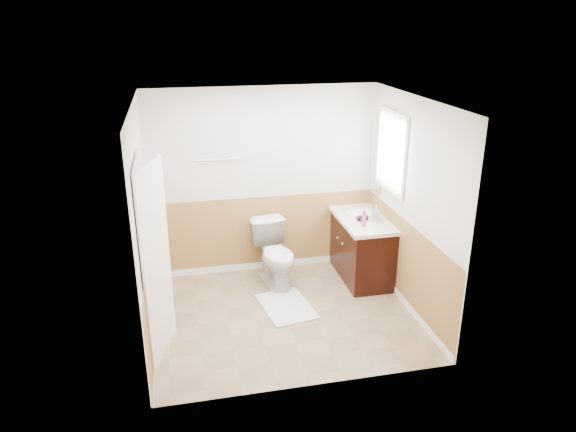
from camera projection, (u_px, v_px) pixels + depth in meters
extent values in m
plane|color=#8C7051|center=(284.00, 315.00, 6.26)|extent=(3.00, 3.00, 0.00)
plane|color=white|center=(284.00, 101.00, 5.38)|extent=(3.00, 3.00, 0.00)
plane|color=silver|center=(264.00, 182.00, 7.01)|extent=(3.00, 0.00, 3.00)
plane|color=silver|center=(315.00, 267.00, 4.63)|extent=(3.00, 0.00, 3.00)
plane|color=silver|center=(143.00, 227.00, 5.52)|extent=(0.00, 3.00, 3.00)
plane|color=silver|center=(411.00, 206.00, 6.12)|extent=(0.00, 3.00, 3.00)
plane|color=#AA8544|center=(265.00, 235.00, 7.26)|extent=(3.00, 0.00, 3.00)
plane|color=#AA8544|center=(313.00, 340.00, 4.91)|extent=(3.00, 0.00, 3.00)
plane|color=#AA8544|center=(151.00, 291.00, 5.79)|extent=(0.00, 2.60, 2.60)
plane|color=#AA8544|center=(405.00, 265.00, 6.38)|extent=(0.00, 2.60, 2.60)
imported|color=white|center=(276.00, 255.00, 6.87)|extent=(0.58, 0.87, 0.82)
cube|color=silver|center=(286.00, 306.00, 6.43)|extent=(0.67, 0.88, 0.02)
cube|color=black|center=(362.00, 249.00, 7.06)|extent=(0.55, 1.10, 0.80)
sphere|color=silver|center=(343.00, 244.00, 6.85)|extent=(0.03, 0.03, 0.03)
sphere|color=silver|center=(338.00, 238.00, 7.04)|extent=(0.03, 0.03, 0.03)
cube|color=beige|center=(362.00, 219.00, 6.90)|extent=(0.60, 1.15, 0.05)
cylinder|color=white|center=(359.00, 213.00, 7.03)|extent=(0.36, 0.36, 0.02)
cylinder|color=#B8B8BF|center=(372.00, 208.00, 7.05)|extent=(0.02, 0.02, 0.14)
cylinder|color=#E33A79|center=(364.00, 218.00, 6.58)|extent=(0.05, 0.05, 0.22)
imported|color=#97A2AA|center=(376.00, 213.00, 6.77)|extent=(0.11, 0.11, 0.19)
cylinder|color=black|center=(362.00, 218.00, 6.79)|extent=(0.14, 0.07, 0.07)
cylinder|color=black|center=(361.00, 222.00, 6.74)|extent=(0.03, 0.03, 0.07)
cube|color=silver|center=(376.00, 158.00, 7.01)|extent=(0.02, 0.35, 0.90)
cube|color=white|center=(392.00, 152.00, 6.47)|extent=(0.04, 0.80, 1.00)
cube|color=white|center=(393.00, 152.00, 6.48)|extent=(0.01, 0.70, 0.90)
cube|color=white|center=(154.00, 264.00, 5.21)|extent=(0.29, 0.78, 2.04)
cube|color=white|center=(146.00, 264.00, 5.19)|extent=(0.02, 0.92, 2.10)
sphere|color=silver|center=(161.00, 256.00, 5.55)|extent=(0.06, 0.06, 0.06)
cylinder|color=silver|center=(221.00, 160.00, 6.73)|extent=(0.62, 0.02, 0.02)
cylinder|color=silver|center=(258.00, 223.00, 7.12)|extent=(0.14, 0.02, 0.02)
cylinder|color=white|center=(258.00, 223.00, 7.12)|extent=(0.10, 0.11, 0.11)
cube|color=white|center=(258.00, 231.00, 7.16)|extent=(0.10, 0.01, 0.16)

